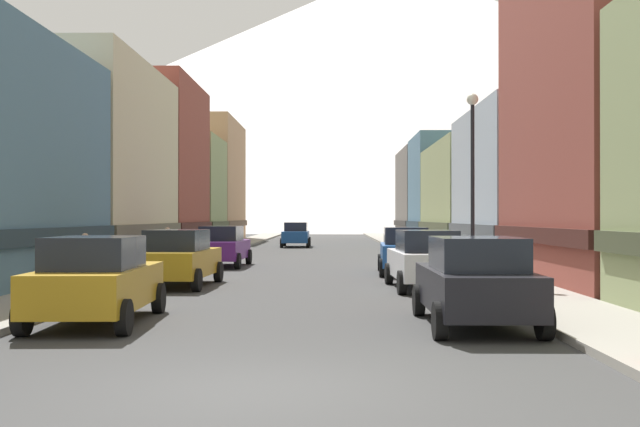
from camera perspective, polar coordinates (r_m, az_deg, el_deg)
ground_plane at (r=9.72m, az=-4.96°, el=-13.18°), size 400.00×400.00×0.00m
sidewalk_left at (r=45.06m, az=-8.37°, el=-2.93°), size 2.50×100.00×0.15m
sidewalk_right at (r=44.79m, az=7.64°, el=-2.95°), size 2.50×100.00×0.15m
storefront_left_2 at (r=37.25m, az=-17.39°, el=3.33°), size 6.65×12.44×9.33m
storefront_left_3 at (r=49.05m, az=-15.01°, el=3.21°), size 10.14×10.58×10.62m
storefront_left_4 at (r=58.50m, az=-11.78°, el=1.49°), size 8.95×8.28×8.22m
storefront_left_5 at (r=69.32m, az=-10.21°, el=2.27°), size 9.94×12.94×10.82m
storefront_right_2 at (r=36.70m, az=16.08°, el=1.78°), size 6.50×11.26×7.23m
storefront_right_3 at (r=49.54m, az=13.21°, el=1.04°), size 8.43×13.71×6.86m
storefront_right_4 at (r=60.82m, az=10.95°, el=1.58°), size 8.56×8.89×8.57m
storefront_right_5 at (r=71.57m, az=8.97°, el=1.26°), size 7.45×12.08×8.47m
car_left_0 at (r=16.02m, az=-16.49°, el=-4.81°), size 2.20×4.46×1.78m
car_left_1 at (r=23.98m, az=-10.62°, el=-3.30°), size 2.23×4.48×1.78m
car_left_2 at (r=33.28m, az=-7.39°, el=-2.46°), size 2.18×4.46×1.78m
car_right_0 at (r=15.23m, az=11.64°, el=-5.06°), size 2.08×4.41×1.78m
car_right_1 at (r=22.93m, az=7.98°, el=-3.45°), size 2.19×4.46×1.78m
car_right_2 at (r=29.03m, az=6.48°, el=-2.78°), size 2.24×4.48×1.78m
car_driving_0 at (r=54.76m, az=-1.84°, el=-1.60°), size 2.06×4.40×1.78m
pedestrian_0 at (r=23.15m, az=-17.33°, el=-3.51°), size 0.36×0.36×1.55m
pedestrian_1 at (r=33.92m, az=-11.44°, el=-2.46°), size 0.36×0.36×1.57m
streetlamp_right at (r=23.92m, az=11.45°, el=4.09°), size 0.36×0.36×5.86m
mountain_backdrop at (r=274.03m, az=5.90°, el=8.97°), size 354.49×354.49×92.26m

